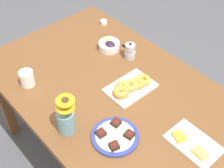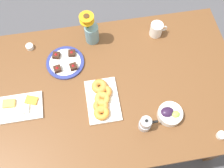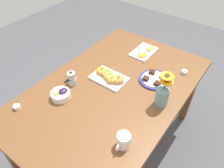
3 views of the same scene
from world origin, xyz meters
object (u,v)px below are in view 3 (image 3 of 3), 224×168
Objects in this scene: moka_pot at (72,79)px; jam_cup_berry at (17,107)px; jam_cup_honey at (184,72)px; flower_vase at (162,95)px; dining_table at (112,96)px; grape_bowl at (61,94)px; dessert_plate at (154,79)px; cheese_platter at (144,52)px; croissant_platter at (109,76)px; coffee_mug at (123,141)px.

jam_cup_berry is at bearing -16.89° from moka_pot.
flower_vase is at bearing -0.12° from jam_cup_honey.
grape_bowl is (0.30, -0.24, 0.12)m from dining_table.
flower_vase is (0.19, 0.15, 0.07)m from dessert_plate.
jam_cup_honey is 0.40× the size of moka_pot.
cheese_platter is 0.48m from croissant_platter.
cheese_platter is at bearing 167.34° from grape_bowl.
coffee_mug is (0.36, 0.35, 0.13)m from dining_table.
dessert_plate is (0.22, -0.15, -0.00)m from jam_cup_honey.
cheese_platter is at bearing -139.31° from flower_vase.
moka_pot is (0.22, -0.64, -0.04)m from flower_vase.
dining_table is 11.35× the size of grape_bowl.
dining_table is 0.34m from moka_pot.
flower_vase is (-0.07, 0.37, 0.17)m from dining_table.
cheese_platter reaches higher than jam_cup_berry.
moka_pot is (0.63, -0.64, 0.03)m from jam_cup_honey.
grape_bowl is at bearing -58.46° from flower_vase.
moka_pot reaches higher than coffee_mug.
croissant_platter is at bearing -135.42° from coffee_mug.
flower_vase is (-0.62, 0.77, 0.07)m from jam_cup_berry.
coffee_mug is at bearing 11.82° from dessert_plate.
dining_table is 0.51m from coffee_mug.
flower_vase is (0.41, -0.00, 0.07)m from jam_cup_honey.
dessert_plate is at bearing -141.58° from flower_vase.
cheese_platter is 0.39m from dessert_plate.
dining_table is 0.69m from jam_cup_berry.
jam_cup_honey is at bearing 142.38° from grape_bowl.
flower_vase is 2.06× the size of moka_pot.
dessert_plate is 0.99× the size of flower_vase.
jam_cup_honey is (-0.49, 0.37, 0.10)m from dining_table.
cheese_platter is at bearing 175.91° from croissant_platter.
jam_cup_honey is 0.42m from flower_vase.
flower_vase is (0.48, 0.41, 0.07)m from cheese_platter.
cheese_platter is 0.42m from jam_cup_honey.
coffee_mug is at bearing -1.58° from jam_cup_honey.
cheese_platter is 0.73m from moka_pot.
flower_vase reaches higher than dessert_plate.
croissant_platter is at bearing 157.02° from grape_bowl.
cheese_platter is 1.06× the size of flower_vase.
moka_pot is (-0.15, -0.04, 0.02)m from grape_bowl.
flower_vase is (-0.43, 0.02, 0.04)m from coffee_mug.
flower_vase is at bearing 90.18° from croissant_platter.
coffee_mug is 0.58m from grape_bowl.
jam_cup_honey is at bearing 178.42° from coffee_mug.
dessert_plate is 0.64m from moka_pot.
cheese_platter is at bearing 162.16° from jam_cup_berry.
grape_bowl is at bearing -96.08° from coffee_mug.
dining_table is 6.53× the size of flower_vase.
jam_cup_honey is 0.90m from moka_pot.
moka_pot reaches higher than dining_table.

